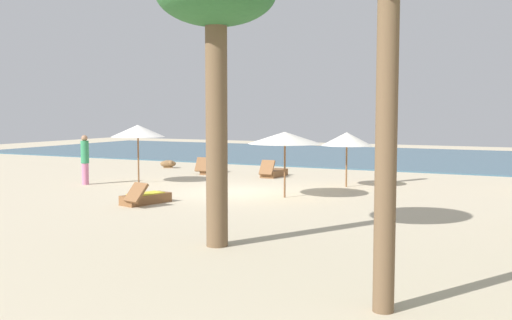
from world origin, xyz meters
The scene contains 12 objects.
ground_plane centered at (0.00, 0.00, 0.00)m, with size 60.00×60.00×0.00m, color beige.
ocean_water centered at (0.00, 17.00, 0.03)m, with size 48.00×16.00×0.06m, color #3D6075.
umbrella_1 centered at (2.93, 3.04, 1.71)m, with size 1.81×1.81×1.95m.
umbrella_3 centered at (-4.46, 0.73, 1.96)m, with size 2.01×2.01×2.19m.
umbrella_4 centered at (1.99, -0.32, 1.88)m, with size 2.28×2.28×2.06m.
lounger_0 centered at (-1.17, -3.30, 0.18)m, with size 0.98×1.78×0.69m.
lounger_1 centered at (-3.68, 4.84, 0.18)m, with size 0.83×1.72×0.73m.
lounger_2 centered at (-0.75, 4.86, 0.17)m, with size 0.60×1.65×0.73m.
person_0 centered at (4.01, 5.09, 0.88)m, with size 0.48×0.48×1.74m.
person_1 centered at (-5.90, -0.55, 0.94)m, with size 0.34×0.34×1.83m.
palm_1 centered at (3.43, -7.06, 4.75)m, with size 2.39×2.39×5.69m.
dog centered at (-6.77, 6.07, 0.20)m, with size 0.80×0.67×0.38m.
Camera 1 is at (9.36, -17.38, 2.74)m, focal length 41.88 mm.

